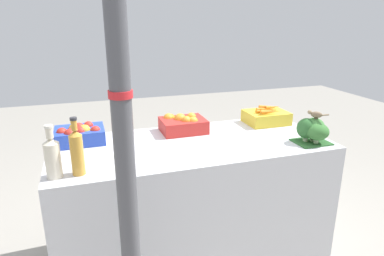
% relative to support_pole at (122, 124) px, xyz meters
% --- Properties ---
extents(ground_plane, '(10.00, 10.00, 0.00)m').
position_rel_support_pole_xyz_m(ground_plane, '(0.51, 0.68, -1.21)').
color(ground_plane, gray).
extents(market_table, '(1.79, 0.78, 0.83)m').
position_rel_support_pole_xyz_m(market_table, '(0.51, 0.68, -0.80)').
color(market_table, silver).
rests_on(market_table, ground_plane).
extents(support_pole, '(0.10, 0.10, 2.42)m').
position_rel_support_pole_xyz_m(support_pole, '(0.00, 0.00, 0.00)').
color(support_pole, '#4C4C51').
rests_on(support_pole, ground_plane).
extents(apple_crate, '(0.31, 0.25, 0.13)m').
position_rel_support_pole_xyz_m(apple_crate, '(-0.18, 0.90, -0.32)').
color(apple_crate, '#2847B7').
rests_on(apple_crate, market_table).
extents(orange_crate, '(0.31, 0.25, 0.13)m').
position_rel_support_pole_xyz_m(orange_crate, '(0.52, 0.92, -0.32)').
color(orange_crate, red).
rests_on(orange_crate, market_table).
extents(carrot_crate, '(0.31, 0.25, 0.13)m').
position_rel_support_pole_xyz_m(carrot_crate, '(1.19, 0.91, -0.33)').
color(carrot_crate, gold).
rests_on(carrot_crate, market_table).
extents(broccoli_pile, '(0.22, 0.20, 0.16)m').
position_rel_support_pole_xyz_m(broccoli_pile, '(1.25, 0.44, -0.29)').
color(broccoli_pile, '#2D602D').
rests_on(broccoli_pile, market_table).
extents(juice_bottle_cloudy, '(0.08, 0.08, 0.28)m').
position_rel_support_pole_xyz_m(juice_bottle_cloudy, '(-0.31, 0.42, -0.26)').
color(juice_bottle_cloudy, beige).
rests_on(juice_bottle_cloudy, market_table).
extents(juice_bottle_amber, '(0.07, 0.07, 0.31)m').
position_rel_support_pole_xyz_m(juice_bottle_amber, '(-0.19, 0.42, -0.25)').
color(juice_bottle_amber, gold).
rests_on(juice_bottle_amber, market_table).
extents(sparrow_bird, '(0.11, 0.10, 0.05)m').
position_rel_support_pole_xyz_m(sparrow_bird, '(1.26, 0.44, -0.19)').
color(sparrow_bird, '#4C3D2D').
rests_on(sparrow_bird, broccoli_pile).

